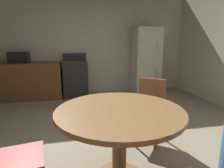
# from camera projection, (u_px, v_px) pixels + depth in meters

# --- Properties ---
(ground_plane) EXTENTS (14.00, 14.00, 0.00)m
(ground_plane) POSITION_uv_depth(u_px,v_px,m) (105.00, 152.00, 2.39)
(ground_plane) COLOR gray
(wall_back) EXTENTS (5.92, 0.12, 2.70)m
(wall_back) POSITION_uv_depth(u_px,v_px,m) (85.00, 44.00, 5.08)
(wall_back) COLOR silver
(wall_back) RESTS_ON ground
(kitchen_counter) EXTENTS (2.00, 0.60, 0.90)m
(kitchen_counter) POSITION_uv_depth(u_px,v_px,m) (20.00, 81.00, 4.56)
(kitchen_counter) COLOR brown
(kitchen_counter) RESTS_ON ground
(oven_range) EXTENTS (0.60, 0.60, 1.10)m
(oven_range) POSITION_uv_depth(u_px,v_px,m) (76.00, 78.00, 4.83)
(oven_range) COLOR #2D2B28
(oven_range) RESTS_ON ground
(refrigerator) EXTENTS (0.68, 0.68, 1.76)m
(refrigerator) POSITION_uv_depth(u_px,v_px,m) (145.00, 61.00, 5.06)
(refrigerator) COLOR silver
(refrigerator) RESTS_ON ground
(microwave) EXTENTS (0.44, 0.32, 0.26)m
(microwave) POSITION_uv_depth(u_px,v_px,m) (19.00, 57.00, 4.45)
(microwave) COLOR black
(microwave) RESTS_ON kitchen_counter
(dining_table) EXTENTS (1.20, 1.20, 0.76)m
(dining_table) POSITION_uv_depth(u_px,v_px,m) (120.00, 125.00, 1.78)
(dining_table) COLOR olive
(dining_table) RESTS_ON ground
(chair_northeast) EXTENTS (0.56, 0.56, 0.87)m
(chair_northeast) POSITION_uv_depth(u_px,v_px,m) (149.00, 106.00, 2.63)
(chair_northeast) COLOR olive
(chair_northeast) RESTS_ON ground
(chair_west) EXTENTS (0.46, 0.46, 0.87)m
(chair_west) POSITION_uv_depth(u_px,v_px,m) (7.00, 156.00, 1.45)
(chair_west) COLOR olive
(chair_west) RESTS_ON ground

